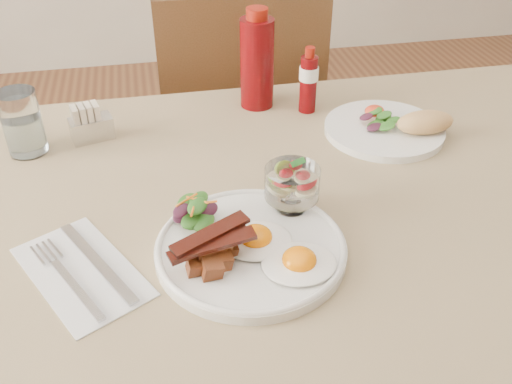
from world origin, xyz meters
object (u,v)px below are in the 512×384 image
(ketchup_bottle, at_px, (257,62))
(water_glass, at_px, (23,126))
(fruit_cup, at_px, (292,183))
(hot_sauce_bottle, at_px, (308,81))
(table, at_px, (302,237))
(sugar_caddy, at_px, (90,125))
(chair_far, at_px, (238,128))
(main_plate, at_px, (251,249))
(second_plate, at_px, (394,127))

(ketchup_bottle, distance_m, water_glass, 0.47)
(fruit_cup, relative_size, hot_sauce_bottle, 0.62)
(table, relative_size, sugar_caddy, 15.13)
(table, relative_size, fruit_cup, 15.35)
(fruit_cup, height_order, water_glass, water_glass)
(chair_far, distance_m, ketchup_bottle, 0.45)
(main_plate, xyz_separation_m, water_glass, (-0.35, 0.37, 0.05))
(chair_far, bearing_deg, sugar_caddy, -131.86)
(chair_far, height_order, main_plate, chair_far)
(main_plate, height_order, second_plate, second_plate)
(chair_far, height_order, water_glass, chair_far)
(second_plate, bearing_deg, chair_far, 114.82)
(main_plate, xyz_separation_m, ketchup_bottle, (0.11, 0.47, 0.09))
(hot_sauce_bottle, xyz_separation_m, sugar_caddy, (-0.44, -0.03, -0.04))
(main_plate, distance_m, ketchup_bottle, 0.49)
(second_plate, bearing_deg, table, -143.31)
(table, xyz_separation_m, chair_far, (0.00, 0.66, -0.14))
(chair_far, distance_m, sugar_caddy, 0.59)
(second_plate, xyz_separation_m, sugar_caddy, (-0.58, 0.10, 0.01))
(main_plate, distance_m, fruit_cup, 0.12)
(water_glass, bearing_deg, ketchup_bottle, 13.11)
(hot_sauce_bottle, bearing_deg, water_glass, -173.99)
(table, distance_m, second_plate, 0.30)
(main_plate, distance_m, second_plate, 0.45)
(second_plate, xyz_separation_m, water_glass, (-0.70, 0.07, 0.04))
(chair_far, height_order, sugar_caddy, chair_far)
(chair_far, distance_m, fruit_cup, 0.77)
(table, height_order, chair_far, chair_far)
(main_plate, relative_size, ketchup_bottle, 1.34)
(table, height_order, water_glass, water_glass)
(hot_sauce_bottle, bearing_deg, second_plate, -43.22)
(fruit_cup, bearing_deg, main_plate, -136.63)
(chair_far, bearing_deg, main_plate, -98.35)
(table, height_order, sugar_caddy, sugar_caddy)
(main_plate, xyz_separation_m, sugar_caddy, (-0.24, 0.39, 0.02))
(sugar_caddy, bearing_deg, water_glass, 177.65)
(second_plate, height_order, water_glass, water_glass)
(fruit_cup, xyz_separation_m, ketchup_bottle, (0.03, 0.40, 0.03))
(second_plate, bearing_deg, fruit_cup, -140.27)
(chair_far, relative_size, ketchup_bottle, 4.45)
(table, xyz_separation_m, ketchup_bottle, (-0.01, 0.35, 0.19))
(ketchup_bottle, distance_m, hot_sauce_bottle, 0.11)
(ketchup_bottle, xyz_separation_m, hot_sauce_bottle, (0.10, -0.05, -0.03))
(main_plate, bearing_deg, fruit_cup, 43.37)
(second_plate, xyz_separation_m, hot_sauce_bottle, (-0.14, 0.13, 0.05))
(ketchup_bottle, relative_size, sugar_caddy, 2.38)
(second_plate, distance_m, ketchup_bottle, 0.31)
(ketchup_bottle, distance_m, sugar_caddy, 0.36)
(chair_far, xyz_separation_m, water_glass, (-0.47, -0.42, 0.28))
(ketchup_bottle, bearing_deg, water_glass, -166.89)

